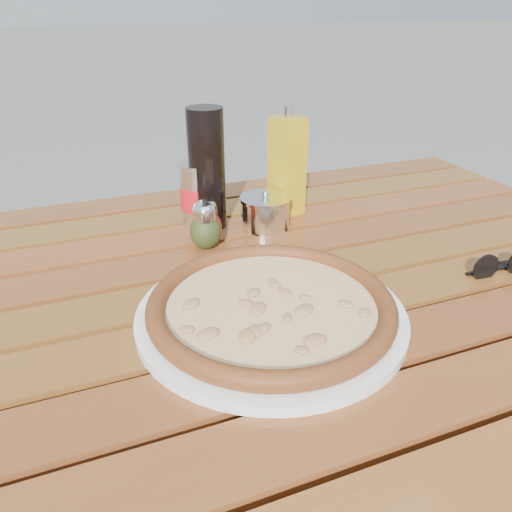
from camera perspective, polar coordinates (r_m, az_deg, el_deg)
name	(u,v)px	position (r m, az deg, el deg)	size (l,w,h in m)	color
table	(261,320)	(0.81, 0.53, -7.28)	(1.40, 0.90, 0.75)	#37220C
plate	(271,315)	(0.67, 1.72, -6.72)	(0.36, 0.36, 0.01)	white
pizza	(271,305)	(0.67, 1.73, -5.59)	(0.34, 0.34, 0.03)	#FFE9B6
pepper_shaker	(206,223)	(0.87, -5.70, 3.74)	(0.07, 0.07, 0.08)	red
oregano_shaker	(205,227)	(0.86, -5.81, 3.31)	(0.07, 0.07, 0.08)	#3A461C
dark_bottle	(207,169)	(0.92, -5.63, 9.84)	(0.07, 0.07, 0.22)	black
soda_can	(198,195)	(0.94, -6.62, 6.91)	(0.08, 0.08, 0.12)	silver
olive_oil_cruet	(287,166)	(0.99, 3.58, 10.25)	(0.07, 0.07, 0.21)	#B79613
parmesan_tin	(265,211)	(0.94, 1.07, 5.11)	(0.13, 0.13, 0.07)	white
sunglasses	(501,265)	(0.87, 26.24, -0.95)	(0.11, 0.03, 0.04)	black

